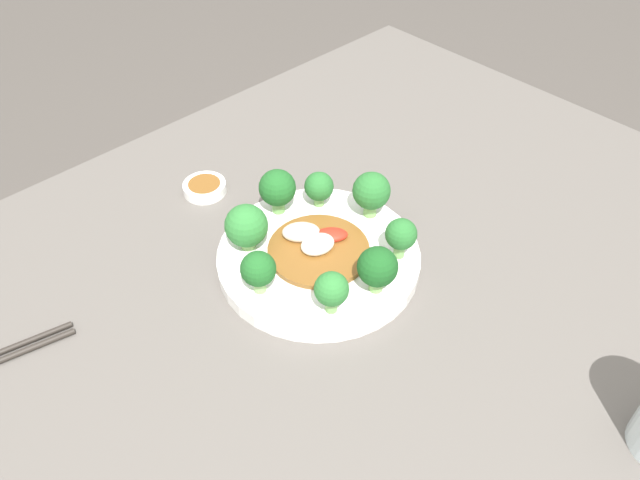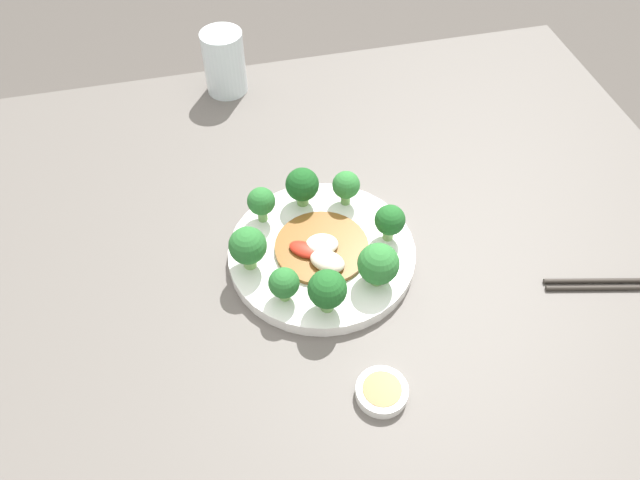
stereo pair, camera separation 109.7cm
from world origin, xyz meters
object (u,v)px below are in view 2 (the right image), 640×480
object	(u,v)px
broccoli_north	(302,185)
broccoli_west	(248,246)
broccoli_east	(390,221)
chopsticks	(619,284)
broccoli_southeast	(378,264)
broccoli_northeast	(346,186)
broccoli_southwest	(284,283)
broccoli_northwest	(261,202)
broccoli_south	(327,290)
stirfry_center	(319,250)
sauce_dish	(382,392)
drinking_glass	(224,62)
plate	(320,254)

from	to	relation	value
broccoli_north	broccoli_west	distance (m)	0.14
broccoli_east	chopsticks	xyz separation A→B (m)	(0.29, -0.14, -0.05)
broccoli_southeast	chopsticks	bearing A→B (deg)	-12.40
broccoli_north	broccoli_west	bearing A→B (deg)	-133.94
broccoli_northeast	chopsticks	bearing A→B (deg)	-34.08
broccoli_southwest	broccoli_northwest	size ratio (longest dim) A/B	0.90
broccoli_south	stirfry_center	distance (m)	0.10
broccoli_northeast	broccoli_southeast	size ratio (longest dim) A/B	0.88
broccoli_northeast	broccoli_northwest	xyz separation A→B (m)	(-0.13, -0.01, 0.00)
broccoli_southwest	broccoli_east	size ratio (longest dim) A/B	0.89
broccoli_northeast	sauce_dish	world-z (taller)	broccoli_northeast
broccoli_southwest	broccoli_east	xyz separation A→B (m)	(0.16, 0.07, 0.00)
drinking_glass	chopsticks	bearing A→B (deg)	-51.12
broccoli_northeast	broccoli_south	bearing A→B (deg)	-112.03
broccoli_north	broccoli_west	size ratio (longest dim) A/B	0.94
broccoli_southwest	drinking_glass	size ratio (longest dim) A/B	0.46
broccoli_north	drinking_glass	xyz separation A→B (m)	(-0.07, 0.33, 0.00)
broccoli_west	broccoli_northwest	bearing A→B (deg)	68.43
broccoli_north	sauce_dish	world-z (taller)	broccoli_north
broccoli_south	broccoli_southwest	size ratio (longest dim) A/B	1.26
broccoli_south	broccoli_southeast	distance (m)	0.08
broccoli_northwest	plate	bearing A→B (deg)	-47.92
broccoli_west	broccoli_northeast	bearing A→B (deg)	28.45
sauce_dish	chopsticks	bearing A→B (deg)	12.45
broccoli_southwest	broccoli_south	bearing A→B (deg)	-29.67
plate	broccoli_north	xyz separation A→B (m)	(-0.00, 0.09, 0.05)
broccoli_northwest	drinking_glass	bearing A→B (deg)	90.77
chopsticks	sauce_dish	size ratio (longest dim) A/B	3.21
broccoli_south	stirfry_center	size ratio (longest dim) A/B	0.50
sauce_dish	stirfry_center	bearing A→B (deg)	96.56
plate	chopsticks	xyz separation A→B (m)	(0.39, -0.14, -0.01)
drinking_glass	stirfry_center	bearing A→B (deg)	-80.79
chopsticks	sauce_dish	world-z (taller)	sauce_dish
broccoli_northwest	stirfry_center	world-z (taller)	broccoli_northwest
broccoli_west	chopsticks	distance (m)	0.51
broccoli_southwest	broccoli_northwest	world-z (taller)	broccoli_northwest
broccoli_southeast	drinking_glass	bearing A→B (deg)	105.02
broccoli_southeast	chopsticks	distance (m)	0.34
plate	broccoli_south	distance (m)	0.11
broccoli_south	broccoli_northwest	distance (m)	0.18
sauce_dish	plate	bearing A→B (deg)	95.83
broccoli_southeast	broccoli_southwest	bearing A→B (deg)	179.24
broccoli_southeast	broccoli_northwest	xyz separation A→B (m)	(-0.13, 0.15, 0.00)
broccoli_southeast	broccoli_west	bearing A→B (deg)	157.81
plate	drinking_glass	bearing A→B (deg)	99.63
broccoli_northeast	stirfry_center	xyz separation A→B (m)	(-0.06, -0.09, -0.03)
broccoli_southeast	broccoli_south	bearing A→B (deg)	-160.32
stirfry_center	chopsticks	distance (m)	0.41
broccoli_south	broccoli_southeast	world-z (taller)	broccoli_south
broccoli_southeast	broccoli_north	world-z (taller)	broccoli_southeast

